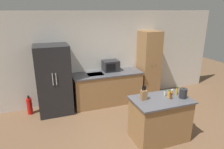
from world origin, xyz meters
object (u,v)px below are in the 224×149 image
Objects in this scene: knife_block at (144,95)px; spice_bottle_tall_dark at (177,91)px; kettle at (183,93)px; fire_extinguisher at (30,106)px; spice_bottle_green_herb at (171,96)px; microwave at (111,66)px; spice_bottle_short_red at (165,93)px; spice_bottle_amber_oil at (172,92)px; spice_bottle_pale_salt at (169,94)px; refrigerator at (54,80)px; pantry_cabinet at (148,65)px.

knife_block is 0.77m from spice_bottle_tall_dark.
kettle reaches higher than fire_extinguisher.
fire_extinguisher is (-2.78, 2.11, -0.74)m from spice_bottle_green_herb.
kettle reaches higher than spice_bottle_tall_dark.
microwave is 1.45× the size of knife_block.
spice_bottle_short_red reaches higher than fire_extinguisher.
spice_bottle_tall_dark is at bearing -70.04° from microwave.
microwave is 2.08m from spice_bottle_short_red.
fire_extinguisher is (-2.92, 1.95, -0.74)m from spice_bottle_amber_oil.
spice_bottle_pale_salt is 0.27m from kettle.
kettle is at bearing -84.71° from spice_bottle_tall_dark.
refrigerator is 0.89× the size of pantry_cabinet.
spice_bottle_pale_salt is at bearing -147.94° from spice_bottle_amber_oil.
microwave reaches higher than spice_bottle_green_herb.
refrigerator is at bearing -173.98° from microwave.
spice_bottle_tall_dark is 0.28m from spice_bottle_green_herb.
spice_bottle_pale_salt is (0.02, 0.08, 0.02)m from spice_bottle_green_herb.
pantry_cabinet is at bearing 1.51° from refrigerator.
microwave is at bearing 108.84° from kettle.
kettle is at bearing -40.86° from refrigerator.
refrigerator reaches higher than kettle.
refrigerator reaches higher than knife_block.
spice_bottle_tall_dark reaches higher than spice_bottle_short_red.
spice_bottle_tall_dark is 1.37× the size of spice_bottle_green_herb.
spice_bottle_short_red is 1.01× the size of spice_bottle_green_herb.
spice_bottle_amber_oil is at bearing 121.20° from kettle.
spice_bottle_pale_salt is at bearing -35.88° from fire_extinguisher.
spice_bottle_short_red is (2.09, -1.85, 0.07)m from refrigerator.
pantry_cabinet is 12.85× the size of spice_bottle_pale_salt.
pantry_cabinet is 3.56m from fire_extinguisher.
kettle is (-0.43, -2.13, -0.01)m from pantry_cabinet.
spice_bottle_amber_oil is 0.79× the size of spice_bottle_pale_salt.
spice_bottle_short_red is 0.36m from kettle.
spice_bottle_tall_dark is (0.74, -2.05, -0.09)m from microwave.
spice_bottle_short_red is (-0.27, 0.03, -0.02)m from spice_bottle_tall_dark.
refrigerator reaches higher than spice_bottle_amber_oil.
spice_bottle_green_herb is 0.09m from spice_bottle_pale_salt.
spice_bottle_short_red is 3.45m from fire_extinguisher.
spice_bottle_short_red is at bearing -41.41° from refrigerator.
kettle reaches higher than spice_bottle_short_red.
microwave is at bearing 89.16° from knife_block.
pantry_cabinet is at bearing -0.29° from fire_extinguisher.
kettle is 0.43× the size of fire_extinguisher.
spice_bottle_green_herb is at bearing -37.18° from fire_extinguisher.
kettle is (0.79, -0.20, -0.01)m from knife_block.
refrigerator is 10.89× the size of spice_bottle_tall_dark.
fire_extinguisher is (-2.80, 2.03, -0.76)m from spice_bottle_pale_salt.
refrigerator is at bearing 137.84° from spice_bottle_pale_salt.
kettle reaches higher than spice_bottle_pale_salt.
refrigerator is at bearing 138.59° from spice_bottle_short_red.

